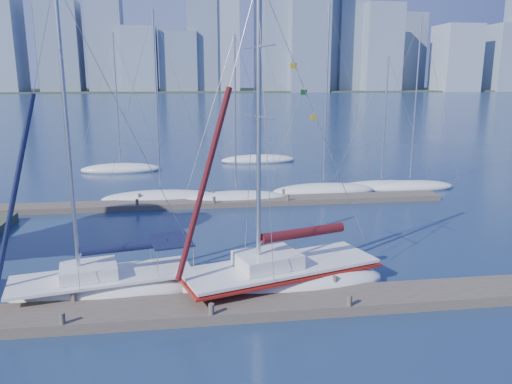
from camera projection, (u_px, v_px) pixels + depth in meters
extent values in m
plane|color=#172D4C|center=(210.00, 313.00, 18.41)|extent=(700.00, 700.00, 0.00)
cube|color=#4C4438|center=(210.00, 308.00, 18.37)|extent=(26.00, 2.00, 0.40)
cube|color=#4C4438|center=(228.00, 202.00, 34.08)|extent=(30.00, 1.80, 0.36)
cube|color=#38472D|center=(186.00, 91.00, 327.29)|extent=(800.00, 100.00, 1.50)
ellipsoid|color=white|center=(104.00, 291.00, 19.81)|extent=(7.89, 3.94, 1.32)
cube|color=white|center=(103.00, 276.00, 19.67)|extent=(7.31, 3.63, 0.11)
cube|color=white|center=(89.00, 271.00, 19.43)|extent=(2.40, 2.00, 0.49)
cylinder|color=silver|center=(68.00, 139.00, 18.15)|extent=(0.16, 0.16, 10.88)
cylinder|color=silver|center=(125.00, 249.00, 19.74)|extent=(3.52, 0.81, 0.09)
cylinder|color=black|center=(125.00, 247.00, 19.72)|extent=(3.29, 1.01, 0.35)
cube|color=black|center=(171.00, 240.00, 20.29)|extent=(1.98, 2.38, 0.07)
ellipsoid|color=white|center=(281.00, 282.00, 20.61)|extent=(9.15, 5.31, 1.53)
cube|color=white|center=(281.00, 266.00, 20.45)|extent=(8.47, 4.90, 0.12)
cube|color=white|center=(268.00, 260.00, 20.11)|extent=(2.88, 2.49, 0.56)
cylinder|color=silver|center=(259.00, 131.00, 18.78)|extent=(0.18, 0.18, 10.98)
cylinder|color=silver|center=(303.00, 235.00, 20.62)|extent=(3.96, 1.33, 0.10)
cylinder|color=#420E11|center=(303.00, 233.00, 20.59)|extent=(3.74, 1.52, 0.41)
cube|color=maroon|center=(281.00, 270.00, 20.48)|extent=(8.68, 5.07, 0.10)
ellipsoid|color=white|center=(161.00, 198.00, 35.02)|extent=(8.41, 5.55, 1.16)
cylinder|color=silver|center=(157.00, 101.00, 33.51)|extent=(0.13, 0.13, 11.77)
ellipsoid|color=white|center=(236.00, 199.00, 34.89)|extent=(7.72, 4.60, 1.11)
cylinder|color=silver|center=(235.00, 113.00, 33.56)|extent=(0.12, 0.12, 10.24)
ellipsoid|color=white|center=(323.00, 191.00, 37.25)|extent=(7.84, 2.58, 1.17)
cylinder|color=silver|center=(326.00, 95.00, 35.67)|extent=(0.13, 0.13, 12.43)
ellipsoid|color=white|center=(381.00, 187.00, 38.89)|extent=(7.63, 2.24, 0.97)
cylinder|color=silver|center=(385.00, 119.00, 37.71)|extent=(0.11, 0.11, 9.13)
ellipsoid|color=white|center=(410.00, 187.00, 38.72)|extent=(7.29, 4.84, 1.02)
cylinder|color=silver|center=(416.00, 99.00, 37.21)|extent=(0.11, 0.11, 12.00)
ellipsoid|color=white|center=(121.00, 169.00, 46.08)|extent=(7.43, 3.05, 1.14)
cylinder|color=silver|center=(117.00, 98.00, 44.63)|extent=(0.12, 0.12, 11.29)
ellipsoid|color=white|center=(258.00, 160.00, 51.29)|extent=(7.83, 3.01, 1.14)
cylinder|color=silver|center=(258.00, 89.00, 49.68)|extent=(0.12, 0.12, 12.70)
cube|color=gray|center=(7.00, 42.00, 273.34)|extent=(13.78, 23.42, 55.02)
cube|color=slate|center=(60.00, 48.00, 280.96)|extent=(21.90, 17.63, 49.88)
cube|color=#98A4B7|center=(107.00, 56.00, 305.97)|extent=(13.82, 17.61, 42.18)
cube|color=gray|center=(140.00, 60.00, 285.85)|extent=(19.56, 19.81, 36.52)
cube|color=slate|center=(178.00, 62.00, 290.71)|extent=(21.48, 16.86, 34.32)
cube|color=#98A4B7|center=(221.00, 27.00, 292.33)|extent=(20.14, 14.99, 74.58)
cube|color=gray|center=(268.00, 28.00, 310.84)|extent=(16.07, 17.46, 76.89)
cube|color=slate|center=(308.00, 33.00, 289.22)|extent=(22.74, 18.95, 67.26)
cube|color=#98A4B7|center=(334.00, 47.00, 309.13)|extent=(14.36, 17.11, 53.76)
cube|color=gray|center=(380.00, 48.00, 298.14)|extent=(21.79, 18.80, 50.81)
cube|color=slate|center=(408.00, 52.00, 331.38)|extent=(17.32, 17.52, 49.38)
cube|color=#98A4B7|center=(456.00, 59.00, 305.25)|extent=(22.53, 23.94, 39.53)
cube|color=gray|center=(501.00, 58.00, 309.36)|extent=(15.47, 21.38, 40.30)
cube|color=slate|center=(201.00, 2.00, 288.23)|extent=(17.18, 18.00, 102.08)
cube|color=slate|center=(278.00, 2.00, 294.01)|extent=(18.32, 18.00, 104.41)
cube|color=slate|center=(351.00, 17.00, 301.82)|extent=(16.70, 18.00, 88.62)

